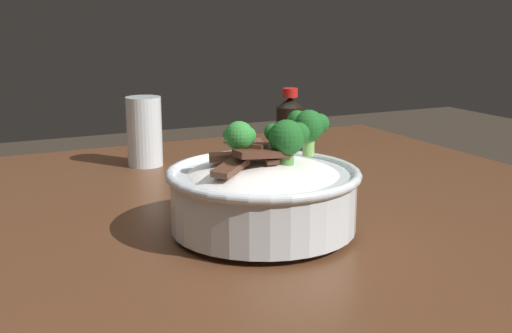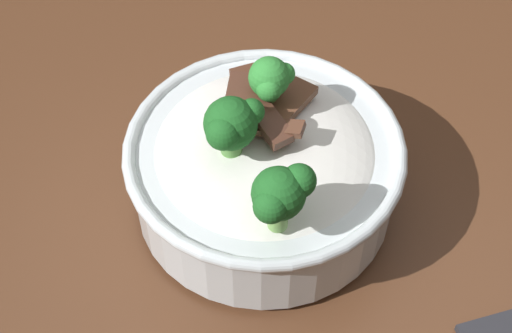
{
  "view_description": "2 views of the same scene",
  "coord_description": "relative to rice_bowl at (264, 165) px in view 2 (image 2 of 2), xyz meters",
  "views": [
    {
      "loc": [
        -0.25,
        -0.8,
        1.11
      ],
      "look_at": [
        0.09,
        -0.08,
        0.91
      ],
      "focal_mm": 45.75,
      "sensor_mm": 36.0,
      "label": 1
    },
    {
      "loc": [
        0.53,
        0.01,
        1.43
      ],
      "look_at": [
        0.11,
        -0.09,
        0.89
      ],
      "focal_mm": 55.38,
      "sensor_mm": 36.0,
      "label": 2
    }
  ],
  "objects": [
    {
      "name": "dining_table",
      "position": [
        -0.1,
        0.09,
        -0.19
      ],
      "size": [
        1.36,
        1.08,
        0.82
      ],
      "color": "#56331E",
      "rests_on": "ground"
    },
    {
      "name": "rice_bowl",
      "position": [
        0.0,
        0.0,
        0.0
      ],
      "size": [
        0.25,
        0.25,
        0.15
      ],
      "color": "silver",
      "rests_on": "dining_table"
    }
  ]
}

